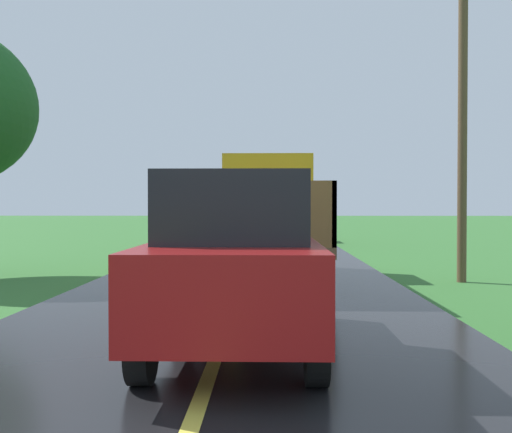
# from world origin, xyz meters

# --- Properties ---
(banana_truck_near) EXTENTS (2.38, 5.82, 2.80)m
(banana_truck_near) POSITION_xyz_m (0.50, 11.82, 1.46)
(banana_truck_near) COLOR #2D2D30
(banana_truck_near) RESTS_ON road_surface
(banana_truck_far) EXTENTS (2.38, 5.81, 2.80)m
(banana_truck_far) POSITION_xyz_m (0.31, 25.63, 1.47)
(banana_truck_far) COLOR #2D2D30
(banana_truck_far) RESTS_ON road_surface
(utility_pole_roadside) EXTENTS (1.93, 0.20, 7.11)m
(utility_pole_roadside) POSITION_xyz_m (4.75, 11.44, 3.84)
(utility_pole_roadside) COLOR brown
(utility_pole_roadside) RESTS_ON ground
(following_car) EXTENTS (1.74, 4.10, 1.92)m
(following_car) POSITION_xyz_m (0.20, 4.86, 1.07)
(following_car) COLOR maroon
(following_car) RESTS_ON road_surface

